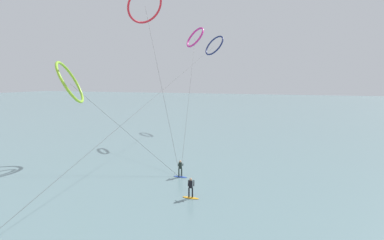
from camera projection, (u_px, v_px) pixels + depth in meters
name	position (u px, v px, depth m)	size (l,w,h in m)	color
sea_water	(276.00, 108.00, 105.29)	(400.00, 200.00, 0.08)	slate
surfer_amber	(191.00, 189.00, 25.08)	(1.40, 0.64, 1.70)	orange
surfer_cobalt	(180.00, 170.00, 30.51)	(1.40, 0.67, 1.70)	#2647B7
kite_crimson	(145.00, 5.00, 40.10)	(11.27, 12.70, 21.45)	red
kite_lime	(70.00, 82.00, 36.07)	(17.02, 6.12, 11.85)	#8CC62D
kite_magenta	(195.00, 37.00, 49.97)	(8.01, 23.17, 18.19)	#CC288E
kite_navy	(214.00, 46.00, 62.36)	(5.53, 54.20, 18.61)	navy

